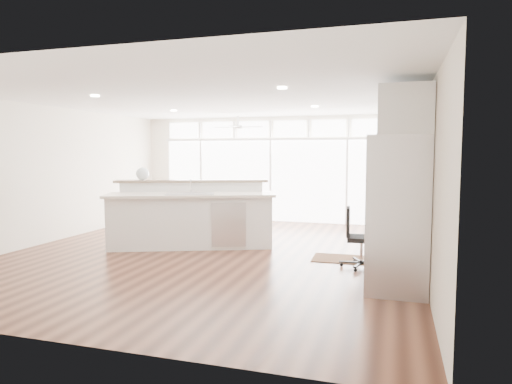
% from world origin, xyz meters
% --- Properties ---
extents(floor, '(7.00, 8.00, 0.02)m').
position_xyz_m(floor, '(0.00, 0.00, -0.01)').
color(floor, '#3D1D12').
rests_on(floor, ground).
extents(ceiling, '(7.00, 8.00, 0.02)m').
position_xyz_m(ceiling, '(0.00, 0.00, 2.70)').
color(ceiling, white).
rests_on(ceiling, wall_back).
extents(wall_back, '(7.00, 0.04, 2.70)m').
position_xyz_m(wall_back, '(0.00, 4.00, 1.35)').
color(wall_back, white).
rests_on(wall_back, floor).
extents(wall_front, '(7.00, 0.04, 2.70)m').
position_xyz_m(wall_front, '(0.00, -4.00, 1.35)').
color(wall_front, white).
rests_on(wall_front, floor).
extents(wall_left, '(0.04, 8.00, 2.70)m').
position_xyz_m(wall_left, '(-3.50, 0.00, 1.35)').
color(wall_left, white).
rests_on(wall_left, floor).
extents(wall_right, '(0.04, 8.00, 2.70)m').
position_xyz_m(wall_right, '(3.50, 0.00, 1.35)').
color(wall_right, white).
rests_on(wall_right, floor).
extents(glass_wall, '(5.80, 0.06, 2.08)m').
position_xyz_m(glass_wall, '(0.00, 3.94, 1.05)').
color(glass_wall, white).
rests_on(glass_wall, wall_back).
extents(transom_row, '(5.90, 0.06, 0.40)m').
position_xyz_m(transom_row, '(0.00, 3.94, 2.38)').
color(transom_row, white).
rests_on(transom_row, wall_back).
extents(desk_window, '(0.04, 0.85, 0.85)m').
position_xyz_m(desk_window, '(3.46, 0.30, 1.55)').
color(desk_window, white).
rests_on(desk_window, wall_right).
extents(ceiling_fan, '(1.16, 1.16, 0.32)m').
position_xyz_m(ceiling_fan, '(-0.50, 2.80, 2.48)').
color(ceiling_fan, silver).
rests_on(ceiling_fan, ceiling).
extents(recessed_lights, '(3.40, 3.00, 0.02)m').
position_xyz_m(recessed_lights, '(0.00, 0.20, 2.68)').
color(recessed_lights, white).
rests_on(recessed_lights, ceiling).
extents(oven_cabinet, '(0.64, 1.20, 2.50)m').
position_xyz_m(oven_cabinet, '(3.17, 1.80, 1.25)').
color(oven_cabinet, white).
rests_on(oven_cabinet, floor).
extents(desk_nook, '(0.72, 1.30, 0.76)m').
position_xyz_m(desk_nook, '(3.13, 0.30, 0.38)').
color(desk_nook, white).
rests_on(desk_nook, floor).
extents(upper_cabinets, '(0.64, 1.30, 0.64)m').
position_xyz_m(upper_cabinets, '(3.17, 0.30, 2.35)').
color(upper_cabinets, white).
rests_on(upper_cabinets, wall_right).
extents(refrigerator, '(0.76, 0.90, 2.00)m').
position_xyz_m(refrigerator, '(3.11, -1.35, 1.00)').
color(refrigerator, silver).
rests_on(refrigerator, floor).
extents(fridge_cabinet, '(0.64, 0.90, 0.60)m').
position_xyz_m(fridge_cabinet, '(3.17, -1.35, 2.30)').
color(fridge_cabinet, white).
rests_on(fridge_cabinet, wall_right).
extents(framed_photos, '(0.06, 0.22, 0.80)m').
position_xyz_m(framed_photos, '(3.46, 0.92, 1.40)').
color(framed_photos, black).
rests_on(framed_photos, wall_right).
extents(kitchen_island, '(3.35, 2.25, 1.24)m').
position_xyz_m(kitchen_island, '(-0.60, 0.38, 0.62)').
color(kitchen_island, white).
rests_on(kitchen_island, floor).
extents(rug, '(0.95, 0.70, 0.01)m').
position_xyz_m(rug, '(2.23, 0.18, 0.01)').
color(rug, '#3B2112').
rests_on(rug, floor).
extents(office_chair, '(0.53, 0.49, 0.93)m').
position_xyz_m(office_chair, '(2.60, -0.29, 0.46)').
color(office_chair, black).
rests_on(office_chair, floor).
extents(fishbowl, '(0.33, 0.33, 0.25)m').
position_xyz_m(fishbowl, '(-1.63, 0.40, 1.37)').
color(fishbowl, silver).
rests_on(fishbowl, kitchen_island).
extents(monitor, '(0.17, 0.53, 0.44)m').
position_xyz_m(monitor, '(3.05, 0.30, 0.98)').
color(monitor, black).
rests_on(monitor, desk_nook).
extents(keyboard, '(0.14, 0.32, 0.02)m').
position_xyz_m(keyboard, '(2.88, 0.30, 0.77)').
color(keyboard, silver).
rests_on(keyboard, desk_nook).
extents(potted_plant, '(0.27, 0.30, 0.22)m').
position_xyz_m(potted_plant, '(3.17, 1.80, 2.61)').
color(potted_plant, '#295725').
rests_on(potted_plant, oven_cabinet).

